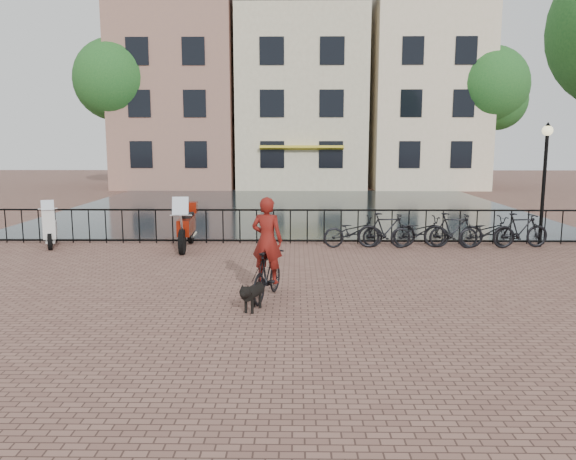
{
  "coord_description": "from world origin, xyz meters",
  "views": [
    {
      "loc": [
        0.16,
        -8.41,
        3.02
      ],
      "look_at": [
        0.0,
        3.0,
        1.2
      ],
      "focal_mm": 35.0,
      "sensor_mm": 36.0,
      "label": 1
    }
  ],
  "objects_px": {
    "lamp_post": "(545,164)",
    "motorcycle": "(186,221)",
    "cyclist": "(267,254)",
    "dog": "(253,296)",
    "scooter": "(50,222)"
  },
  "relations": [
    {
      "from": "scooter",
      "to": "motorcycle",
      "type": "bearing_deg",
      "value": -25.21
    },
    {
      "from": "cyclist",
      "to": "scooter",
      "type": "bearing_deg",
      "value": -24.16
    },
    {
      "from": "lamp_post",
      "to": "dog",
      "type": "xyz_separation_m",
      "value": [
        -7.8,
        -6.28,
        -2.1
      ]
    },
    {
      "from": "lamp_post",
      "to": "motorcycle",
      "type": "height_order",
      "value": "lamp_post"
    },
    {
      "from": "scooter",
      "to": "dog",
      "type": "bearing_deg",
      "value": -65.13
    },
    {
      "from": "cyclist",
      "to": "scooter",
      "type": "height_order",
      "value": "cyclist"
    },
    {
      "from": "motorcycle",
      "to": "scooter",
      "type": "relative_size",
      "value": 1.41
    },
    {
      "from": "dog",
      "to": "motorcycle",
      "type": "relative_size",
      "value": 0.38
    },
    {
      "from": "dog",
      "to": "scooter",
      "type": "height_order",
      "value": "scooter"
    },
    {
      "from": "cyclist",
      "to": "motorcycle",
      "type": "height_order",
      "value": "cyclist"
    },
    {
      "from": "lamp_post",
      "to": "dog",
      "type": "height_order",
      "value": "lamp_post"
    },
    {
      "from": "cyclist",
      "to": "dog",
      "type": "xyz_separation_m",
      "value": [
        -0.22,
        -0.75,
        -0.6
      ]
    },
    {
      "from": "motorcycle",
      "to": "cyclist",
      "type": "bearing_deg",
      "value": -66.27
    },
    {
      "from": "cyclist",
      "to": "motorcycle",
      "type": "distance_m",
      "value": 5.69
    },
    {
      "from": "lamp_post",
      "to": "cyclist",
      "type": "xyz_separation_m",
      "value": [
        -7.59,
        -5.53,
        -1.5
      ]
    }
  ]
}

